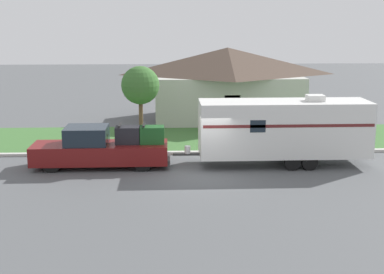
{
  "coord_description": "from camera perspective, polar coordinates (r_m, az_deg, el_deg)",
  "views": [
    {
      "loc": [
        -1.61,
        -22.99,
        6.83
      ],
      "look_at": [
        -0.44,
        1.47,
        1.4
      ],
      "focal_mm": 50.0,
      "sensor_mm": 36.0,
      "label": 1
    }
  ],
  "objects": [
    {
      "name": "tree_in_yard",
      "position": [
        30.92,
        -5.54,
        5.48
      ],
      "size": [
        2.2,
        2.2,
        4.21
      ],
      "color": "brown",
      "rests_on": "ground_plane"
    },
    {
      "name": "lawn_strip",
      "position": [
        31.19,
        0.28,
        -0.12
      ],
      "size": [
        80.0,
        7.0,
        0.03
      ],
      "color": "#3D6B33",
      "rests_on": "ground_plane"
    },
    {
      "name": "house_across_street",
      "position": [
        36.91,
        3.78,
        5.82
      ],
      "size": [
        10.54,
        6.56,
        4.93
      ],
      "color": "#B2B2A8",
      "rests_on": "ground_plane"
    },
    {
      "name": "travel_trailer",
      "position": [
        25.58,
        9.78,
        0.93
      ],
      "size": [
        9.24,
        2.28,
        3.35
      ],
      "color": "black",
      "rests_on": "ground_plane"
    },
    {
      "name": "curb_strip",
      "position": [
        27.63,
        0.68,
        -1.66
      ],
      "size": [
        80.0,
        0.3,
        0.14
      ],
      "color": "beige",
      "rests_on": "ground_plane"
    },
    {
      "name": "ground_plane",
      "position": [
        24.04,
        1.21,
        -4.01
      ],
      "size": [
        120.0,
        120.0,
        0.0
      ],
      "primitive_type": "plane",
      "color": "#515456"
    },
    {
      "name": "pickup_truck",
      "position": [
        25.35,
        -9.6,
        -1.2
      ],
      "size": [
        6.41,
        1.94,
        2.05
      ],
      "color": "black",
      "rests_on": "ground_plane"
    },
    {
      "name": "mailbox",
      "position": [
        28.11,
        -6.32,
        0.41
      ],
      "size": [
        0.48,
        0.2,
        1.27
      ],
      "color": "brown",
      "rests_on": "ground_plane"
    }
  ]
}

